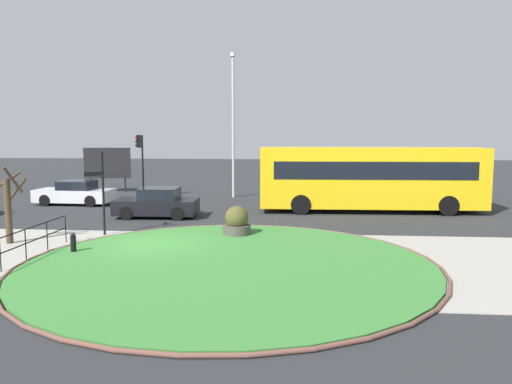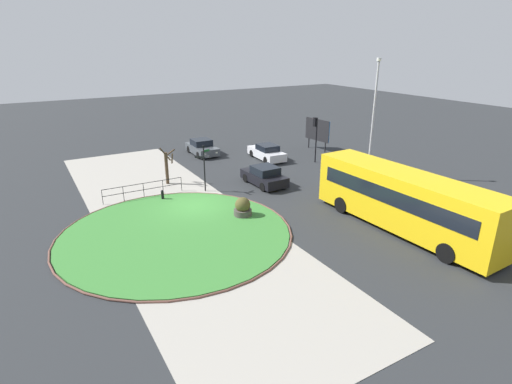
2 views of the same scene
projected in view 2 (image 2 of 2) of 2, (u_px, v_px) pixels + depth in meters
ground at (195, 207)px, 26.19m from camera, size 120.00×120.00×0.00m
sidewalk_paving at (169, 212)px, 25.38m from camera, size 32.00×8.58×0.02m
grass_island at (176, 233)px, 22.50m from camera, size 12.53×12.53×0.10m
grass_kerb_ring at (176, 233)px, 22.49m from camera, size 12.84×12.84×0.11m
signpost_directional at (204, 165)px, 28.34m from camera, size 1.21×0.96×3.34m
bollard_foreground at (163, 195)px, 27.23m from camera, size 0.19×0.19×0.72m
railing_grass_edge at (143, 188)px, 27.60m from camera, size 0.10×5.41×1.02m
bus_yellow at (404, 200)px, 22.49m from camera, size 11.37×2.84×3.30m
car_near_lane at (267, 152)px, 36.68m from camera, size 4.37×1.93×1.37m
car_far_lane at (202, 148)px, 38.29m from camera, size 4.07×2.01×1.42m
car_trailing at (264, 176)px, 30.10m from camera, size 3.96×1.99×1.43m
traffic_light_near at (315, 130)px, 35.10m from camera, size 0.48×0.31×3.92m
lamppost_tall at (373, 117)px, 30.19m from camera, size 0.32×0.32×8.94m
billboard_left at (317, 130)px, 39.37m from camera, size 3.20×0.41×3.05m
planter_near_signpost at (243, 208)px, 24.61m from camera, size 1.09×1.09×1.23m
street_tree_bare at (167, 165)px, 30.02m from camera, size 1.28×1.21×2.88m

